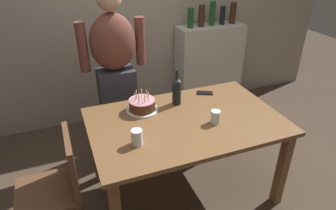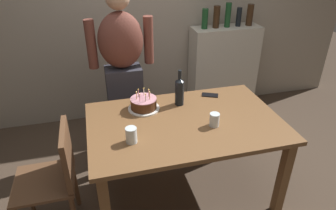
{
  "view_description": "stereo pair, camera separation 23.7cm",
  "coord_description": "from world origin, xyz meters",
  "px_view_note": "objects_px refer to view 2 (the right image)",
  "views": [
    {
      "loc": [
        -0.86,
        -1.82,
        2.0
      ],
      "look_at": [
        -0.11,
        0.1,
        0.84
      ],
      "focal_mm": 32.31,
      "sensor_mm": 36.0,
      "label": 1
    },
    {
      "loc": [
        -0.63,
        -1.89,
        2.0
      ],
      "look_at": [
        -0.11,
        0.1,
        0.84
      ],
      "focal_mm": 32.31,
      "sensor_mm": 36.0,
      "label": 2
    }
  ],
  "objects_px": {
    "water_glass_near": "(131,135)",
    "water_glass_far": "(214,120)",
    "birthday_cake": "(144,104)",
    "cell_phone": "(210,95)",
    "wine_bottle": "(179,91)",
    "person_man_bearded": "(123,72)",
    "dining_chair": "(56,173)"
  },
  "relations": [
    {
      "from": "wine_bottle",
      "to": "water_glass_near",
      "type": "bearing_deg",
      "value": -137.48
    },
    {
      "from": "water_glass_near",
      "to": "water_glass_far",
      "type": "distance_m",
      "value": 0.64
    },
    {
      "from": "wine_bottle",
      "to": "person_man_bearded",
      "type": "distance_m",
      "value": 0.65
    },
    {
      "from": "birthday_cake",
      "to": "wine_bottle",
      "type": "bearing_deg",
      "value": 1.09
    },
    {
      "from": "birthday_cake",
      "to": "cell_phone",
      "type": "bearing_deg",
      "value": 8.2
    },
    {
      "from": "water_glass_near",
      "to": "water_glass_far",
      "type": "bearing_deg",
      "value": 4.34
    },
    {
      "from": "water_glass_far",
      "to": "cell_phone",
      "type": "relative_size",
      "value": 0.72
    },
    {
      "from": "water_glass_near",
      "to": "person_man_bearded",
      "type": "relative_size",
      "value": 0.07
    },
    {
      "from": "birthday_cake",
      "to": "cell_phone",
      "type": "xyz_separation_m",
      "value": [
        0.62,
        0.09,
        -0.04
      ]
    },
    {
      "from": "water_glass_far",
      "to": "dining_chair",
      "type": "distance_m",
      "value": 1.21
    },
    {
      "from": "birthday_cake",
      "to": "wine_bottle",
      "type": "relative_size",
      "value": 0.84
    },
    {
      "from": "wine_bottle",
      "to": "cell_phone",
      "type": "xyz_separation_m",
      "value": [
        0.32,
        0.08,
        -0.12
      ]
    },
    {
      "from": "birthday_cake",
      "to": "dining_chair",
      "type": "bearing_deg",
      "value": -152.91
    },
    {
      "from": "water_glass_far",
      "to": "dining_chair",
      "type": "relative_size",
      "value": 0.12
    },
    {
      "from": "person_man_bearded",
      "to": "dining_chair",
      "type": "xyz_separation_m",
      "value": [
        -0.62,
        -0.87,
        -0.36
      ]
    },
    {
      "from": "wine_bottle",
      "to": "cell_phone",
      "type": "bearing_deg",
      "value": 14.92
    },
    {
      "from": "wine_bottle",
      "to": "dining_chair",
      "type": "xyz_separation_m",
      "value": [
        -1.02,
        -0.37,
        -0.35
      ]
    },
    {
      "from": "birthday_cake",
      "to": "water_glass_far",
      "type": "distance_m",
      "value": 0.61
    },
    {
      "from": "birthday_cake",
      "to": "water_glass_near",
      "type": "height_order",
      "value": "birthday_cake"
    },
    {
      "from": "water_glass_far",
      "to": "wine_bottle",
      "type": "height_order",
      "value": "wine_bottle"
    },
    {
      "from": "person_man_bearded",
      "to": "dining_chair",
      "type": "height_order",
      "value": "person_man_bearded"
    },
    {
      "from": "water_glass_near",
      "to": "water_glass_far",
      "type": "height_order",
      "value": "water_glass_near"
    },
    {
      "from": "cell_phone",
      "to": "dining_chair",
      "type": "bearing_deg",
      "value": -136.01
    },
    {
      "from": "water_glass_far",
      "to": "person_man_bearded",
      "type": "bearing_deg",
      "value": 122.45
    },
    {
      "from": "birthday_cake",
      "to": "wine_bottle",
      "type": "xyz_separation_m",
      "value": [
        0.31,
        0.01,
        0.08
      ]
    },
    {
      "from": "wine_bottle",
      "to": "person_man_bearded",
      "type": "height_order",
      "value": "person_man_bearded"
    },
    {
      "from": "wine_bottle",
      "to": "birthday_cake",
      "type": "bearing_deg",
      "value": -178.91
    },
    {
      "from": "birthday_cake",
      "to": "dining_chair",
      "type": "xyz_separation_m",
      "value": [
        -0.71,
        -0.37,
        -0.27
      ]
    },
    {
      "from": "water_glass_far",
      "to": "person_man_bearded",
      "type": "xyz_separation_m",
      "value": [
        -0.57,
        0.89,
        0.08
      ]
    },
    {
      "from": "cell_phone",
      "to": "person_man_bearded",
      "type": "relative_size",
      "value": 0.09
    },
    {
      "from": "birthday_cake",
      "to": "water_glass_near",
      "type": "relative_size",
      "value": 2.28
    },
    {
      "from": "wine_bottle",
      "to": "person_man_bearded",
      "type": "xyz_separation_m",
      "value": [
        -0.41,
        0.5,
        0.01
      ]
    }
  ]
}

